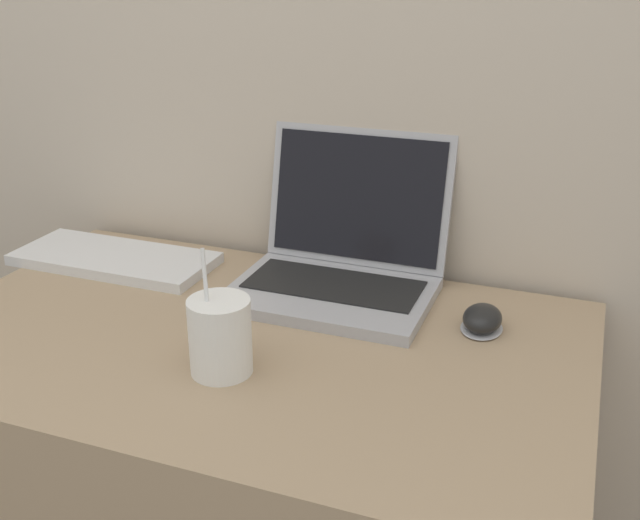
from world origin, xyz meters
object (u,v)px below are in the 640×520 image
computer_mouse (482,320)px  drink_cup (220,335)px  laptop (341,256)px  external_keyboard (115,259)px

computer_mouse → drink_cup: bearing=-141.4°
laptop → drink_cup: bearing=-100.6°
computer_mouse → external_keyboard: bearing=178.0°
laptop → computer_mouse: bearing=-16.0°
laptop → external_keyboard: laptop is taller
computer_mouse → external_keyboard: computer_mouse is taller
drink_cup → external_keyboard: bearing=143.2°
drink_cup → external_keyboard: drink_cup is taller
external_keyboard → drink_cup: bearing=-36.8°
external_keyboard → computer_mouse: bearing=-2.0°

